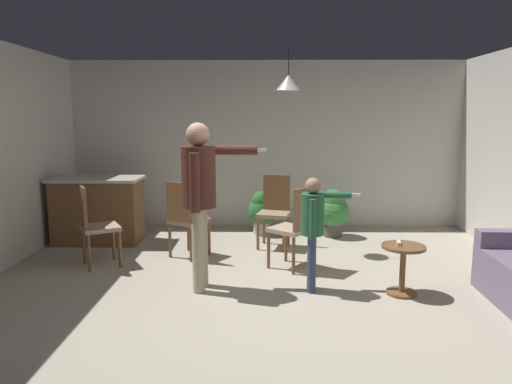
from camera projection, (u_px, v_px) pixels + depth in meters
ground at (270, 298)px, 4.71m from camera, size 7.68×7.68×0.00m
wall_back at (267, 145)px, 7.66m from camera, size 6.40×0.10×2.70m
kitchen_counter at (98, 210)px, 6.76m from camera, size 1.26×0.66×0.95m
side_table_by_couch at (403, 264)px, 4.77m from camera, size 0.44×0.44×0.52m
person_adult at (200, 188)px, 4.80m from camera, size 0.87×0.51×1.76m
person_child at (313, 221)px, 4.82m from camera, size 0.63×0.35×1.20m
dining_chair_by_counter at (275, 208)px, 6.53m from camera, size 0.51×0.51×1.00m
dining_chair_near_wall at (185, 216)px, 5.99m from camera, size 0.58×0.58×1.00m
dining_chair_centre_back at (94, 223)px, 5.64m from camera, size 0.57×0.57×1.00m
dining_chair_spare at (295, 225)px, 5.55m from camera, size 0.59×0.59×1.00m
potted_plant_corner at (334, 211)px, 7.08m from camera, size 0.48×0.48×0.73m
potted_plant_by_wall at (262, 210)px, 7.23m from camera, size 0.45×0.45×0.68m
spare_remote_on_table at (399, 243)px, 4.77m from camera, size 0.06×0.13×0.04m
ceiling_light_pendant at (288, 83)px, 6.08m from camera, size 0.32×0.32×0.55m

